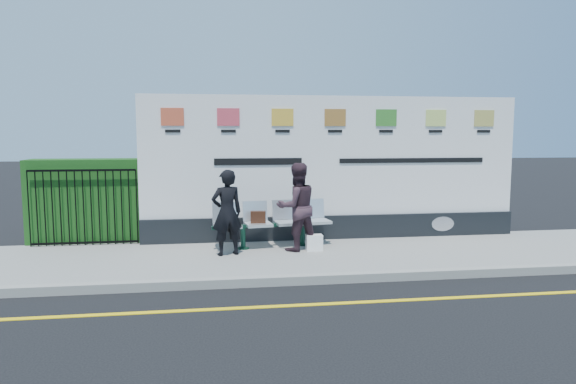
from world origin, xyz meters
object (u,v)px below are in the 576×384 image
object	(u,v)px
billboard	(334,177)
bench	(273,234)
woman_right	(297,207)
woman_left	(227,213)

from	to	relation	value
billboard	bench	distance (m)	1.86
billboard	bench	world-z (taller)	billboard
bench	woman_right	bearing A→B (deg)	-48.25
billboard	woman_right	xyz separation A→B (m)	(-0.96, -1.04, -0.46)
woman_right	billboard	bearing A→B (deg)	-148.90
woman_right	bench	bearing A→B (deg)	-56.31
billboard	bench	bearing A→B (deg)	-153.37
bench	woman_left	xyz separation A→B (m)	(-0.91, -0.55, 0.54)
bench	woman_left	distance (m)	1.20
billboard	woman_left	bearing A→B (deg)	-151.47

